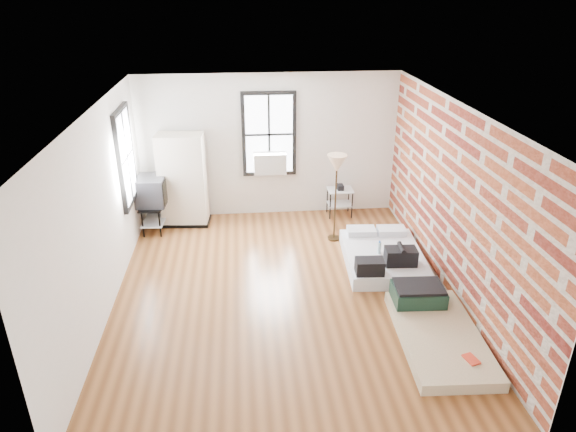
{
  "coord_description": "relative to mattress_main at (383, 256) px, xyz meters",
  "views": [
    {
      "loc": [
        -0.54,
        -6.59,
        4.32
      ],
      "look_at": [
        0.11,
        0.3,
        1.14
      ],
      "focal_mm": 32.0,
      "sensor_mm": 36.0,
      "label": 1
    }
  ],
  "objects": [
    {
      "name": "ground",
      "position": [
        -1.74,
        -0.7,
        -0.15
      ],
      "size": [
        6.0,
        6.0,
        0.0
      ],
      "primitive_type": "plane",
      "color": "brown",
      "rests_on": "ground"
    },
    {
      "name": "room_shell",
      "position": [
        -1.51,
        -0.34,
        1.59
      ],
      "size": [
        5.02,
        6.02,
        2.8
      ],
      "color": "silver",
      "rests_on": "ground"
    },
    {
      "name": "mattress_main",
      "position": [
        0.0,
        0.0,
        0.0
      ],
      "size": [
        1.37,
        1.79,
        0.55
      ],
      "rotation": [
        0.0,
        0.0,
        -0.07
      ],
      "color": "white",
      "rests_on": "ground"
    },
    {
      "name": "mattress_bare",
      "position": [
        0.19,
        -1.88,
        -0.02
      ],
      "size": [
        1.12,
        1.99,
        0.42
      ],
      "rotation": [
        0.0,
        0.0,
        -0.05
      ],
      "color": "#C8B991",
      "rests_on": "ground"
    },
    {
      "name": "wardrobe",
      "position": [
        -3.41,
        1.95,
        0.74
      ],
      "size": [
        0.94,
        0.59,
        1.78
      ],
      "rotation": [
        0.0,
        0.0,
        -0.08
      ],
      "color": "black",
      "rests_on": "ground"
    },
    {
      "name": "side_table",
      "position": [
        -0.36,
        2.02,
        0.29
      ],
      "size": [
        0.5,
        0.4,
        0.66
      ],
      "rotation": [
        0.0,
        0.0,
        0.01
      ],
      "color": "black",
      "rests_on": "ground"
    },
    {
      "name": "floor_lamp",
      "position": [
        -0.65,
        1.0,
        1.23
      ],
      "size": [
        0.35,
        0.35,
        1.61
      ],
      "color": "#332411",
      "rests_on": "ground"
    },
    {
      "name": "tv_stand",
      "position": [
        -3.96,
        1.7,
        0.61
      ],
      "size": [
        0.57,
        0.78,
        1.06
      ],
      "rotation": [
        0.0,
        0.0,
        -0.07
      ],
      "color": "black",
      "rests_on": "ground"
    }
  ]
}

